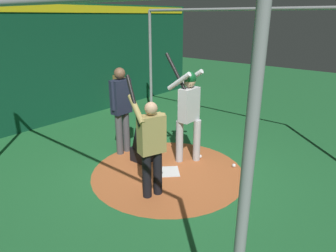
% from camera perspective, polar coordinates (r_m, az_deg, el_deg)
% --- Properties ---
extents(ground_plane, '(27.97, 27.97, 0.00)m').
position_cam_1_polar(ground_plane, '(5.97, 0.00, -8.60)').
color(ground_plane, '#216633').
extents(dirt_circle, '(2.92, 2.92, 0.01)m').
position_cam_1_polar(dirt_circle, '(5.97, 0.00, -8.57)').
color(dirt_circle, '#B76033').
rests_on(dirt_circle, ground).
extents(home_plate, '(0.59, 0.59, 0.01)m').
position_cam_1_polar(home_plate, '(5.97, 0.00, -8.50)').
color(home_plate, white).
rests_on(home_plate, dirt_circle).
extents(batter, '(0.68, 0.49, 2.19)m').
position_cam_1_polar(batter, '(6.03, 3.82, 3.39)').
color(batter, '#B3B3B7').
rests_on(batter, ground).
extents(catcher, '(0.58, 0.40, 0.98)m').
position_cam_1_polar(catcher, '(6.27, -4.34, -3.29)').
color(catcher, black).
rests_on(catcher, ground).
extents(umpire, '(0.23, 0.49, 1.87)m').
position_cam_1_polar(umpire, '(6.51, -8.69, 3.70)').
color(umpire, '#4C4C51').
rests_on(umpire, ground).
extents(visitor, '(0.64, 0.51, 2.00)m').
position_cam_1_polar(visitor, '(4.87, -3.16, -3.26)').
color(visitor, black).
rests_on(visitor, ground).
extents(back_wall, '(0.22, 11.97, 3.17)m').
position_cam_1_polar(back_wall, '(8.81, -22.63, 10.25)').
color(back_wall, '#0F472D').
rests_on(back_wall, ground).
extents(cage_frame, '(5.41, 4.86, 3.02)m').
position_cam_1_polar(cage_frame, '(5.30, 0.00, 11.72)').
color(cage_frame, gray).
rests_on(cage_frame, ground).
extents(bat_rack, '(1.18, 0.18, 1.05)m').
position_cam_1_polar(bat_rack, '(10.11, -9.40, 6.13)').
color(bat_rack, olive).
rests_on(bat_rack, ground).
extents(baseball_0, '(0.07, 0.07, 0.07)m').
position_cam_1_polar(baseball_0, '(6.54, 6.01, -5.65)').
color(baseball_0, white).
rests_on(baseball_0, dirt_circle).
extents(baseball_1, '(0.07, 0.07, 0.07)m').
position_cam_1_polar(baseball_1, '(6.27, 12.19, -7.21)').
color(baseball_1, white).
rests_on(baseball_1, dirt_circle).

